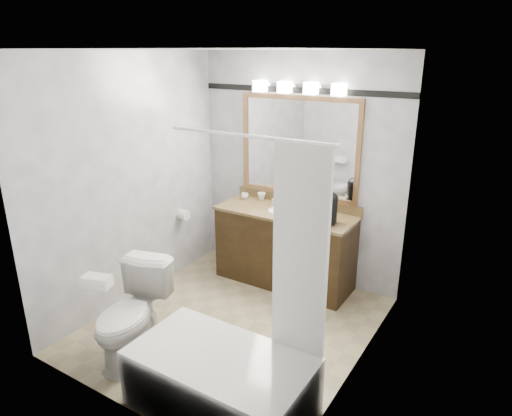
{
  "coord_description": "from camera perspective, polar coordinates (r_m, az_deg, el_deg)",
  "views": [
    {
      "loc": [
        2.17,
        -3.08,
        2.49
      ],
      "look_at": [
        0.04,
        0.35,
        1.09
      ],
      "focal_mm": 32.0,
      "sensor_mm": 36.0,
      "label": 1
    }
  ],
  "objects": [
    {
      "name": "cup_left",
      "position": [
        5.33,
        -1.41,
        1.53
      ],
      "size": [
        0.09,
        0.09,
        0.07
      ],
      "primitive_type": "imported",
      "rotation": [
        0.0,
        0.0,
        -0.02
      ],
      "color": "white",
      "rests_on": "vanity"
    },
    {
      "name": "tp_roll",
      "position": [
        5.31,
        -9.05,
        -0.84
      ],
      "size": [
        0.11,
        0.12,
        0.12
      ],
      "primitive_type": "cylinder",
      "rotation": [
        0.0,
        1.57,
        0.0
      ],
      "color": "white",
      "rests_on": "room"
    },
    {
      "name": "tissue_box",
      "position": [
        3.67,
        -19.28,
        -8.64
      ],
      "size": [
        0.24,
        0.18,
        0.09
      ],
      "primitive_type": "cube",
      "rotation": [
        0.0,
        0.0,
        0.33
      ],
      "color": "white",
      "rests_on": "toilet"
    },
    {
      "name": "mirror",
      "position": [
        4.98,
        5.34,
        7.54
      ],
      "size": [
        1.4,
        0.04,
        1.1
      ],
      "color": "#966B44",
      "rests_on": "room"
    },
    {
      "name": "cup_right",
      "position": [
        5.27,
        0.69,
        1.47
      ],
      "size": [
        0.11,
        0.11,
        0.09
      ],
      "primitive_type": "imported",
      "rotation": [
        0.0,
        0.0,
        -0.18
      ],
      "color": "white",
      "rests_on": "vanity"
    },
    {
      "name": "toilet",
      "position": [
        4.04,
        -15.33,
        -12.74
      ],
      "size": [
        0.64,
        0.88,
        0.81
      ],
      "primitive_type": "imported",
      "rotation": [
        0.0,
        0.0,
        0.26
      ],
      "color": "white",
      "rests_on": "ground"
    },
    {
      "name": "vanity",
      "position": [
        5.07,
        3.62,
        -4.76
      ],
      "size": [
        1.53,
        0.58,
        0.97
      ],
      "color": "black",
      "rests_on": "ground"
    },
    {
      "name": "soap_bottle_a",
      "position": [
        5.11,
        2.33,
        0.95
      ],
      "size": [
        0.05,
        0.05,
        0.1
      ],
      "primitive_type": "imported",
      "rotation": [
        0.0,
        0.0,
        -0.12
      ],
      "color": "white",
      "rests_on": "vanity"
    },
    {
      "name": "room",
      "position": [
        3.97,
        -3.16,
        0.87
      ],
      "size": [
        2.42,
        2.62,
        2.52
      ],
      "color": "#978A66",
      "rests_on": "ground"
    },
    {
      "name": "coffee_maker",
      "position": [
        4.6,
        9.28,
        0.13
      ],
      "size": [
        0.16,
        0.21,
        0.32
      ],
      "rotation": [
        0.0,
        0.0,
        -0.17
      ],
      "color": "black",
      "rests_on": "vanity"
    },
    {
      "name": "vanity_light_bar",
      "position": [
        4.84,
        5.28,
        14.79
      ],
      "size": [
        1.02,
        0.14,
        0.12
      ],
      "color": "silver",
      "rests_on": "room"
    },
    {
      "name": "soap_bar",
      "position": [
        4.96,
        5.74,
        -0.16
      ],
      "size": [
        0.08,
        0.05,
        0.03
      ],
      "primitive_type": "cube",
      "rotation": [
        0.0,
        0.0,
        0.05
      ],
      "color": "beige",
      "rests_on": "vanity"
    },
    {
      "name": "bathtub",
      "position": [
        3.5,
        -3.9,
        -20.05
      ],
      "size": [
        1.3,
        0.75,
        1.96
      ],
      "color": "white",
      "rests_on": "ground"
    },
    {
      "name": "soap_bottle_b",
      "position": [
        4.93,
        6.8,
        -0.02
      ],
      "size": [
        0.06,
        0.06,
        0.07
      ],
      "primitive_type": "imported",
      "rotation": [
        0.0,
        0.0,
        -0.15
      ],
      "color": "white",
      "rests_on": "vanity"
    },
    {
      "name": "accent_stripe",
      "position": [
        4.9,
        5.62,
        14.45
      ],
      "size": [
        2.4,
        0.01,
        0.06
      ],
      "primitive_type": "cube",
      "color": "black",
      "rests_on": "room"
    }
  ]
}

